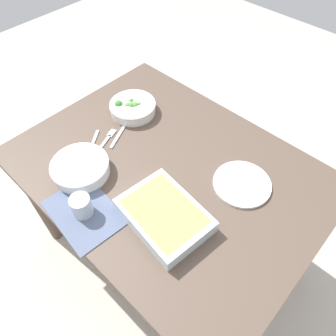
# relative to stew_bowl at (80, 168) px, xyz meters

# --- Properties ---
(ground_plane) EXTENTS (6.00, 6.00, 0.00)m
(ground_plane) POSITION_rel_stew_bowl_xyz_m (-0.23, -0.25, -0.77)
(ground_plane) COLOR #B2A899
(dining_table) EXTENTS (1.20, 0.90, 0.74)m
(dining_table) POSITION_rel_stew_bowl_xyz_m (-0.23, -0.25, -0.12)
(dining_table) COLOR #4C3D33
(dining_table) RESTS_ON ground_plane
(placemat) EXTENTS (0.30, 0.23, 0.00)m
(placemat) POSITION_rel_stew_bowl_xyz_m (-0.15, 0.11, -0.03)
(placemat) COLOR #4C5670
(placemat) RESTS_ON dining_table
(stew_bowl) EXTENTS (0.23, 0.23, 0.06)m
(stew_bowl) POSITION_rel_stew_bowl_xyz_m (0.00, 0.00, 0.00)
(stew_bowl) COLOR silver
(stew_bowl) RESTS_ON dining_table
(broccoli_bowl) EXTENTS (0.21, 0.21, 0.07)m
(broccoli_bowl) POSITION_rel_stew_bowl_xyz_m (0.12, -0.38, -0.00)
(broccoli_bowl) COLOR silver
(broccoli_bowl) RESTS_ON dining_table
(baking_dish) EXTENTS (0.32, 0.25, 0.06)m
(baking_dish) POSITION_rel_stew_bowl_xyz_m (-0.38, -0.07, 0.00)
(baking_dish) COLOR silver
(baking_dish) RESTS_ON dining_table
(drink_cup) EXTENTS (0.07, 0.07, 0.08)m
(drink_cup) POSITION_rel_stew_bowl_xyz_m (-0.15, 0.11, 0.01)
(drink_cup) COLOR #B2BCC6
(drink_cup) RESTS_ON dining_table
(side_plate) EXTENTS (0.22, 0.22, 0.01)m
(side_plate) POSITION_rel_stew_bowl_xyz_m (-0.49, -0.38, -0.03)
(side_plate) COLOR silver
(side_plate) RESTS_ON dining_table
(spoon_by_stew) EXTENTS (0.12, 0.15, 0.01)m
(spoon_by_stew) POSITION_rel_stew_bowl_xyz_m (0.07, -0.10, -0.03)
(spoon_by_stew) COLOR silver
(spoon_by_stew) RESTS_ON dining_table
(spoon_by_broccoli) EXTENTS (0.09, 0.17, 0.01)m
(spoon_by_broccoli) POSITION_rel_stew_bowl_xyz_m (0.06, -0.26, -0.03)
(spoon_by_broccoli) COLOR silver
(spoon_by_broccoli) RESTS_ON dining_table
(spoon_spare) EXTENTS (0.14, 0.13, 0.01)m
(spoon_spare) POSITION_rel_stew_bowl_xyz_m (-0.08, 0.04, -0.03)
(spoon_spare) COLOR silver
(spoon_spare) RESTS_ON dining_table
(fork_on_table) EXTENTS (0.08, 0.17, 0.01)m
(fork_on_table) POSITION_rel_stew_bowl_xyz_m (0.06, -0.17, -0.03)
(fork_on_table) COLOR silver
(fork_on_table) RESTS_ON dining_table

